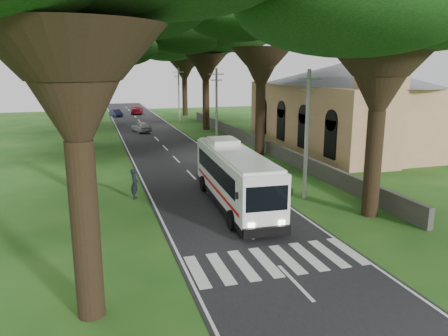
# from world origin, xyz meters

# --- Properties ---
(ground) EXTENTS (140.00, 140.00, 0.00)m
(ground) POSITION_xyz_m (0.00, 0.00, 0.00)
(ground) COLOR #1A4B15
(ground) RESTS_ON ground
(road) EXTENTS (8.00, 120.00, 0.04)m
(road) POSITION_xyz_m (0.00, 25.00, 0.01)
(road) COLOR black
(road) RESTS_ON ground
(crosswalk) EXTENTS (8.00, 3.00, 0.01)m
(crosswalk) POSITION_xyz_m (0.00, -2.00, 0.00)
(crosswalk) COLOR silver
(crosswalk) RESTS_ON ground
(property_wall) EXTENTS (0.35, 50.00, 1.20)m
(property_wall) POSITION_xyz_m (9.00, 24.00, 0.60)
(property_wall) COLOR #383533
(property_wall) RESTS_ON ground
(church) EXTENTS (14.00, 24.00, 11.60)m
(church) POSITION_xyz_m (17.86, 21.55, 4.91)
(church) COLOR tan
(church) RESTS_ON ground
(pole_near) EXTENTS (1.60, 0.24, 8.00)m
(pole_near) POSITION_xyz_m (5.50, 6.00, 4.18)
(pole_near) COLOR gray
(pole_near) RESTS_ON ground
(pole_mid) EXTENTS (1.60, 0.24, 8.00)m
(pole_mid) POSITION_xyz_m (5.50, 26.00, 4.18)
(pole_mid) COLOR gray
(pole_mid) RESTS_ON ground
(pole_far) EXTENTS (1.60, 0.24, 8.00)m
(pole_far) POSITION_xyz_m (5.50, 46.00, 4.18)
(pole_far) COLOR gray
(pole_far) RESTS_ON ground
(tree_l_midb) EXTENTS (13.21, 13.21, 13.49)m
(tree_l_midb) POSITION_xyz_m (-7.50, 30.00, 10.54)
(tree_l_midb) COLOR black
(tree_l_midb) RESTS_ON ground
(tree_l_far) EXTENTS (14.53, 14.53, 14.31)m
(tree_l_far) POSITION_xyz_m (-8.50, 48.00, 11.12)
(tree_l_far) COLOR black
(tree_l_far) RESTS_ON ground
(tree_r_mida) EXTENTS (13.00, 13.00, 16.04)m
(tree_r_mida) POSITION_xyz_m (8.00, 20.00, 13.06)
(tree_r_mida) COLOR black
(tree_r_mida) RESTS_ON ground
(tree_r_midb) EXTENTS (16.18, 16.18, 16.54)m
(tree_r_midb) POSITION_xyz_m (7.50, 38.00, 13.01)
(tree_r_midb) COLOR black
(tree_r_midb) RESTS_ON ground
(tree_r_far) EXTENTS (15.59, 15.59, 15.77)m
(tree_r_far) POSITION_xyz_m (8.50, 56.00, 12.36)
(tree_r_far) COLOR black
(tree_r_far) RESTS_ON ground
(coach_bus) EXTENTS (3.12, 11.45, 3.34)m
(coach_bus) POSITION_xyz_m (0.80, 5.84, 1.80)
(coach_bus) COLOR white
(coach_bus) RESTS_ON ground
(distant_car_a) EXTENTS (2.51, 4.24, 1.35)m
(distant_car_a) POSITION_xyz_m (-1.05, 37.91, 0.71)
(distant_car_a) COLOR #9D9EA2
(distant_car_a) RESTS_ON road
(distant_car_b) EXTENTS (2.16, 3.86, 1.20)m
(distant_car_b) POSITION_xyz_m (-3.00, 57.49, 0.63)
(distant_car_b) COLOR #252352
(distant_car_b) RESTS_ON road
(distant_car_c) EXTENTS (2.64, 5.08, 1.41)m
(distant_car_c) POSITION_xyz_m (0.80, 60.69, 0.73)
(distant_car_c) COLOR maroon
(distant_car_c) RESTS_ON road
(pedestrian) EXTENTS (0.56, 0.76, 1.93)m
(pedestrian) POSITION_xyz_m (-4.75, 9.03, 0.96)
(pedestrian) COLOR black
(pedestrian) RESTS_ON ground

